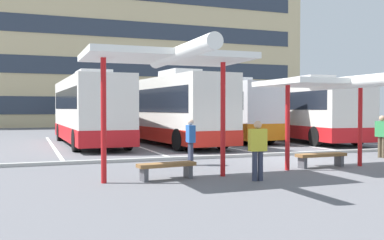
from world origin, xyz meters
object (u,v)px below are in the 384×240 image
waiting_shelter_1 (331,85)px  bench_1 (321,157)px  coach_bus_3 (301,111)px  waiting_shelter_0 (169,60)px  coach_bus_2 (222,112)px  waiting_passenger_3 (382,134)px  waiting_passenger_1 (258,147)px  coach_bus_1 (169,110)px  bench_0 (167,167)px  waiting_passenger_2 (191,139)px  coach_bus_0 (89,111)px

waiting_shelter_1 → bench_1: (0.00, 0.45, -2.28)m
coach_bus_3 → waiting_shelter_1: 12.35m
waiting_shelter_1 → waiting_shelter_0: bearing=-175.6°
coach_bus_2 → waiting_passenger_3: (1.63, -11.30, -0.75)m
waiting_shelter_0 → waiting_passenger_1: bearing=-19.6°
coach_bus_1 → waiting_passenger_3: coach_bus_1 is taller
coach_bus_2 → bench_0: (-7.67, -13.44, -1.35)m
waiting_passenger_2 → waiting_passenger_1: bearing=-81.3°
coach_bus_3 → bench_0: coach_bus_3 is taller
coach_bus_0 → coach_bus_1: coach_bus_1 is taller
waiting_shelter_1 → waiting_passenger_2: waiting_shelter_1 is taller
coach_bus_0 → bench_1: bearing=-63.3°
coach_bus_1 → coach_bus_2: size_ratio=1.03×
waiting_passenger_2 → bench_0: bearing=-122.3°
coach_bus_3 → waiting_passenger_2: coach_bus_3 is taller
waiting_shelter_0 → waiting_shelter_1: size_ratio=1.01×
coach_bus_1 → waiting_passenger_2: coach_bus_1 is taller
waiting_shelter_1 → coach_bus_1: bearing=99.4°
coach_bus_2 → waiting_passenger_1: size_ratio=6.66×
bench_1 → waiting_passenger_1: bearing=-152.9°
waiting_passenger_3 → bench_0: bearing=-167.0°
waiting_passenger_2 → waiting_passenger_3: 7.68m
waiting_shelter_1 → bench_1: bearing=90.0°
waiting_shelter_1 → waiting_passenger_1: waiting_shelter_1 is taller
coach_bus_0 → waiting_passenger_2: coach_bus_0 is taller
coach_bus_3 → waiting_passenger_1: 15.15m
waiting_shelter_0 → waiting_shelter_1: 5.44m
waiting_passenger_1 → coach_bus_2: bearing=69.2°
waiting_shelter_1 → waiting_passenger_1: 3.84m
waiting_shelter_0 → bench_1: (5.40, 0.87, -2.82)m
coach_bus_3 → bench_1: size_ratio=6.21×
coach_bus_2 → waiting_passenger_1: coach_bus_2 is taller
waiting_shelter_0 → bench_0: size_ratio=2.79×
coach_bus_1 → waiting_passenger_3: (5.71, -8.98, -0.86)m
waiting_passenger_1 → waiting_passenger_2: (-0.55, 3.58, -0.02)m
bench_1 → waiting_shelter_1: bearing=-90.0°
waiting_shelter_0 → coach_bus_1: bearing=72.5°
coach_bus_1 → bench_1: bearing=-80.2°
waiting_shelter_1 → coach_bus_3: bearing=59.9°
coach_bus_3 → waiting_passenger_3: 9.04m
waiting_shelter_0 → waiting_passenger_3: 9.85m
coach_bus_2 → waiting_shelter_1: size_ratio=2.33×
coach_bus_2 → waiting_shelter_0: coach_bus_2 is taller
coach_bus_1 → waiting_passenger_1: (-1.41, -12.13, -0.89)m
waiting_shelter_0 → waiting_passenger_3: bearing=14.3°
coach_bus_2 → waiting_passenger_3: size_ratio=6.45×
coach_bus_0 → waiting_shelter_0: coach_bus_0 is taller
bench_0 → coach_bus_3: bearing=43.2°
waiting_shelter_0 → waiting_passenger_2: waiting_shelter_0 is taller
waiting_shelter_0 → waiting_passenger_1: size_ratio=2.88×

